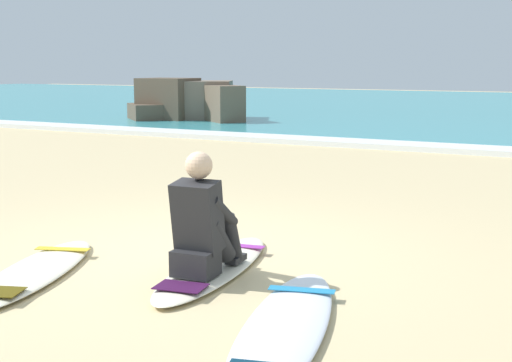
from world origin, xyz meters
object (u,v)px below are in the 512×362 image
object	(u,v)px
surfboard_spare_far	(285,327)
surfer_seated	(203,226)
surfboard_main	(214,267)
surfboard_spare_near	(35,271)

from	to	relation	value
surfboard_spare_far	surfer_seated	bearing A→B (deg)	146.73
surfboard_main	surfboard_spare_near	distance (m)	1.43
surfer_seated	surfboard_spare_near	size ratio (longest dim) A/B	0.47
surfboard_spare_near	surfboard_spare_far	bearing A→B (deg)	-3.87
surfer_seated	surfboard_spare_far	world-z (taller)	surfer_seated
surfboard_main	surfboard_spare_near	world-z (taller)	same
surfboard_spare_near	surfboard_spare_far	world-z (taller)	same
surfboard_main	surfboard_spare_far	bearing A→B (deg)	-40.53
surfer_seated	surfboard_spare_far	size ratio (longest dim) A/B	0.40
surfboard_main	surfer_seated	size ratio (longest dim) A/B	2.23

